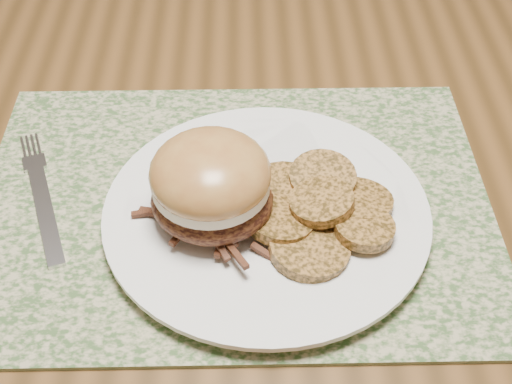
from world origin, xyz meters
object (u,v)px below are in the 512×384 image
at_px(dinner_plate, 266,215).
at_px(fork, 41,194).
at_px(pork_sandwich, 211,184).
at_px(dining_table, 87,168).

height_order(dinner_plate, fork, dinner_plate).
bearing_deg(pork_sandwich, dinner_plate, 34.45).
bearing_deg(dinner_plate, pork_sandwich, -169.51).
bearing_deg(pork_sandwich, dining_table, 154.90).
bearing_deg(dinner_plate, dining_table, 140.00).
bearing_deg(fork, dinner_plate, -29.13).
xyz_separation_m(dinner_plate, pork_sandwich, (-0.05, -0.01, 0.04)).
height_order(dinner_plate, pork_sandwich, pork_sandwich).
distance_m(dinner_plate, fork, 0.20).
distance_m(dining_table, fork, 0.15).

